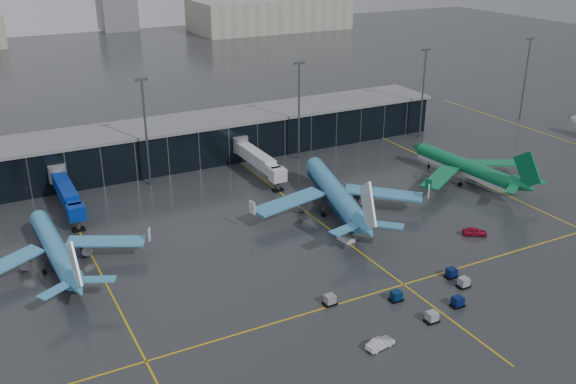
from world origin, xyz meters
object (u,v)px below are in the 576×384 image
airliner_aer_lingus (465,158)px  service_van_white (380,343)px  service_van_red (475,231)px  airliner_arkefly (53,236)px  baggage_carts (422,295)px  mobile_airstair (346,237)px  airliner_klm_near (335,181)px

airliner_aer_lingus → service_van_white: (-56.02, -45.16, -5.22)m
service_van_red → airliner_arkefly: bearing=103.6°
baggage_carts → service_van_red: bearing=29.9°
airliner_arkefly → airliner_aer_lingus: 93.37m
mobile_airstair → airliner_aer_lingus: bearing=10.8°
airliner_arkefly → service_van_red: 79.76m
baggage_carts → mobile_airstair: 23.82m
mobile_airstair → airliner_klm_near: bearing=60.6°
airliner_arkefly → airliner_klm_near: (56.91, -2.72, 1.06)m
airliner_klm_near → mobile_airstair: airliner_klm_near is taller
airliner_klm_near → mobile_airstair: bearing=-97.2°
baggage_carts → airliner_aer_lingus: bearing=41.6°
airliner_arkefly → service_van_red: bearing=-21.6°
baggage_carts → service_van_red: (24.20, 13.89, 0.05)m
mobile_airstair → service_van_white: size_ratio=0.75×
service_van_red → service_van_white: 43.67m
airliner_klm_near → service_van_white: (-19.59, -44.56, -6.14)m
service_van_white → mobile_airstair: bearing=-33.8°
airliner_aer_lingus → mobile_airstair: airliner_aer_lingus is taller
baggage_carts → service_van_white: bearing=-151.0°
airliner_klm_near → airliner_aer_lingus: airliner_klm_near is taller
airliner_arkefly → baggage_carts: size_ratio=1.49×
mobile_airstair → baggage_carts: bearing=-98.6°
airliner_klm_near → service_van_red: bearing=-36.6°
airliner_aer_lingus → baggage_carts: (-42.22, -37.52, -5.22)m
airliner_klm_near → service_van_white: 49.06m
service_van_red → service_van_white: service_van_red is taller
airliner_arkefly → service_van_red: size_ratio=8.03×
airliner_arkefly → service_van_red: airliner_arkefly is taller
airliner_klm_near → service_van_white: bearing=-98.9°
airliner_arkefly → airliner_aer_lingus: size_ratio=0.98×
baggage_carts → service_van_white: size_ratio=5.51×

